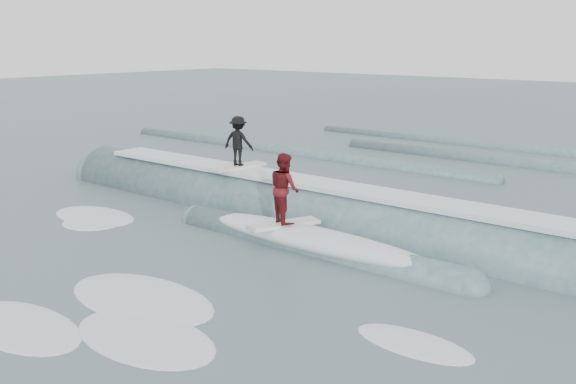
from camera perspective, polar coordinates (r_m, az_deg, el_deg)
The scene contains 6 objects.
ground at distance 16.62m, azimuth -8.78°, elevation -6.18°, with size 160.00×160.00×0.00m, color #41535F.
breaking_wave at distance 19.84m, azimuth 1.83°, elevation -2.66°, with size 23.53×4.01×2.46m.
surfer_black at distance 21.54m, azimuth -4.43°, elevation 4.34°, with size 1.18×2.06×1.76m.
surfer_red at distance 17.58m, azimuth -0.32°, elevation 0.11°, with size 1.33×2.05×2.05m.
whitewater at distance 15.68m, azimuth -14.37°, elevation -7.69°, with size 14.57×7.59×0.10m.
far_swells at distance 31.35m, azimuth 14.36°, elevation 2.84°, with size 34.36×8.65×0.80m.
Camera 1 is at (11.72, -10.41, 5.54)m, focal length 40.00 mm.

